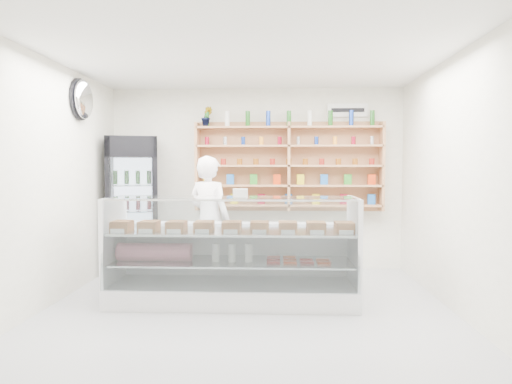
{
  "coord_description": "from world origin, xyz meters",
  "views": [
    {
      "loc": [
        0.32,
        -4.61,
        1.56
      ],
      "look_at": [
        0.07,
        0.9,
        1.28
      ],
      "focal_mm": 32.0,
      "sensor_mm": 36.0,
      "label": 1
    }
  ],
  "objects": [
    {
      "name": "room",
      "position": [
        0.0,
        0.0,
        1.4
      ],
      "size": [
        5.0,
        5.0,
        5.0
      ],
      "color": "#9C9CA0",
      "rests_on": "ground"
    },
    {
      "name": "display_counter",
      "position": [
        -0.19,
        0.61,
        0.34
      ],
      "size": [
        2.84,
        0.85,
        1.24
      ],
      "color": "white",
      "rests_on": "floor"
    },
    {
      "name": "shop_worker",
      "position": [
        -0.59,
        1.48,
        0.86
      ],
      "size": [
        0.75,
        0.64,
        1.73
      ],
      "primitive_type": "imported",
      "rotation": [
        0.0,
        0.0,
        2.71
      ],
      "color": "white",
      "rests_on": "floor"
    },
    {
      "name": "drinks_cooler",
      "position": [
        -1.85,
        2.14,
        1.02
      ],
      "size": [
        0.89,
        0.88,
        2.03
      ],
      "rotation": [
        0.0,
        0.0,
        0.27
      ],
      "color": "black",
      "rests_on": "floor"
    },
    {
      "name": "wall_shelving",
      "position": [
        0.5,
        2.34,
        1.59
      ],
      "size": [
        2.84,
        0.28,
        1.33
      ],
      "color": "tan",
      "rests_on": "back_wall"
    },
    {
      "name": "potted_plant",
      "position": [
        -0.75,
        2.34,
        2.35
      ],
      "size": [
        0.19,
        0.16,
        0.3
      ],
      "primitive_type": "imported",
      "rotation": [
        0.0,
        0.0,
        0.18
      ],
      "color": "#1E6626",
      "rests_on": "wall_shelving"
    },
    {
      "name": "security_mirror",
      "position": [
        -2.17,
        1.2,
        2.45
      ],
      "size": [
        0.15,
        0.5,
        0.5
      ],
      "primitive_type": "ellipsoid",
      "color": "silver",
      "rests_on": "left_wall"
    },
    {
      "name": "wall_sign",
      "position": [
        1.4,
        2.47,
        2.45
      ],
      "size": [
        0.62,
        0.03,
        0.2
      ],
      "primitive_type": "cube",
      "color": "white",
      "rests_on": "back_wall"
    }
  ]
}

